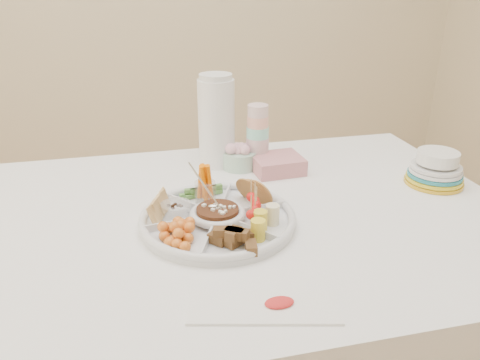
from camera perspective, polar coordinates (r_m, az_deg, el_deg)
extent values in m
cube|color=white|center=(1.44, -1.46, -17.57)|extent=(1.52, 1.02, 0.76)
cylinder|color=silver|center=(1.16, -2.74, -4.46)|extent=(0.43, 0.43, 0.04)
cylinder|color=#4D220C|center=(1.15, -2.75, -4.14)|extent=(0.12, 0.12, 0.04)
cylinder|color=beige|center=(1.49, 2.15, 5.41)|extent=(0.09, 0.09, 0.20)
cylinder|color=white|center=(1.49, -2.89, 7.34)|extent=(0.14, 0.14, 0.30)
cylinder|color=#A6DAB8|center=(1.49, -0.06, 2.98)|extent=(0.14, 0.14, 0.08)
cube|color=#C57A81|center=(1.47, 4.56, 1.94)|extent=(0.16, 0.14, 0.05)
cylinder|color=#FAD354|center=(1.48, 22.79, 1.49)|extent=(0.21, 0.21, 0.11)
cube|color=white|center=(0.90, 2.92, -15.27)|extent=(0.30, 0.16, 0.01)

